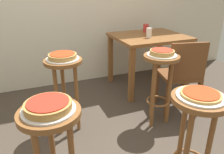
% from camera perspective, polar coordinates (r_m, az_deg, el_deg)
% --- Properties ---
extents(ground_plane, '(6.00, 6.00, 0.00)m').
position_cam_1_polar(ground_plane, '(2.13, -2.70, -18.07)').
color(ground_plane, '#42382D').
extents(stool_foreground, '(0.35, 0.35, 0.75)m').
position_cam_1_polar(stool_foreground, '(1.57, 20.55, -11.66)').
color(stool_foreground, brown).
rests_on(stool_foreground, ground_plane).
extents(serving_plate_foreground, '(0.30, 0.30, 0.01)m').
position_cam_1_polar(serving_plate_foreground, '(1.47, 21.71, -4.58)').
color(serving_plate_foreground, white).
rests_on(serving_plate_foreground, stool_foreground).
extents(pizza_foreground, '(0.25, 0.25, 0.02)m').
position_cam_1_polar(pizza_foreground, '(1.46, 21.80, -4.03)').
color(pizza_foreground, tan).
rests_on(pizza_foreground, serving_plate_foreground).
extents(stool_middle, '(0.35, 0.35, 0.75)m').
position_cam_1_polar(stool_middle, '(1.39, -14.90, -15.82)').
color(stool_middle, brown).
rests_on(stool_middle, ground_plane).
extents(serving_plate_middle, '(0.29, 0.29, 0.01)m').
position_cam_1_polar(serving_plate_middle, '(1.27, -15.89, -8.10)').
color(serving_plate_middle, silver).
rests_on(serving_plate_middle, stool_middle).
extents(pizza_middle, '(0.26, 0.26, 0.05)m').
position_cam_1_polar(pizza_middle, '(1.26, -16.03, -6.99)').
color(pizza_middle, '#B78442').
rests_on(pizza_middle, serving_plate_middle).
extents(stool_leftside, '(0.35, 0.35, 0.75)m').
position_cam_1_polar(stool_leftside, '(2.28, 12.16, 0.35)').
color(stool_leftside, brown).
rests_on(stool_leftside, ground_plane).
extents(serving_plate_leftside, '(0.29, 0.29, 0.01)m').
position_cam_1_polar(serving_plate_leftside, '(2.21, 12.62, 5.57)').
color(serving_plate_leftside, white).
rests_on(serving_plate_leftside, stool_leftside).
extents(pizza_leftside, '(0.23, 0.23, 0.05)m').
position_cam_1_polar(pizza_leftside, '(2.20, 12.69, 6.27)').
color(pizza_leftside, tan).
rests_on(pizza_leftside, serving_plate_leftside).
extents(stool_rear, '(0.35, 0.35, 0.75)m').
position_cam_1_polar(stool_rear, '(2.16, -12.02, -0.91)').
color(stool_rear, brown).
rests_on(stool_rear, ground_plane).
extents(serving_plate_rear, '(0.30, 0.30, 0.01)m').
position_cam_1_polar(serving_plate_rear, '(2.09, -12.50, 4.56)').
color(serving_plate_rear, silver).
rests_on(serving_plate_rear, stool_rear).
extents(pizza_rear, '(0.26, 0.26, 0.05)m').
position_cam_1_polar(pizza_rear, '(2.08, -12.57, 5.31)').
color(pizza_rear, tan).
rests_on(pizza_rear, serving_plate_rear).
extents(dining_table, '(0.95, 0.80, 0.75)m').
position_cam_1_polar(dining_table, '(3.13, 9.35, 8.48)').
color(dining_table, brown).
rests_on(dining_table, ground_plane).
extents(cup_near_edge, '(0.07, 0.07, 0.13)m').
position_cam_1_polar(cup_near_edge, '(2.94, 9.46, 11.08)').
color(cup_near_edge, silver).
rests_on(cup_near_edge, dining_table).
extents(cup_far_edge, '(0.08, 0.08, 0.11)m').
position_cam_1_polar(cup_far_edge, '(3.29, 8.66, 12.28)').
color(cup_far_edge, red).
rests_on(cup_far_edge, dining_table).
extents(condiment_shaker, '(0.04, 0.04, 0.09)m').
position_cam_1_polar(condiment_shaker, '(3.11, 9.08, 11.40)').
color(condiment_shaker, white).
rests_on(condiment_shaker, dining_table).
extents(wooden_chair, '(0.48, 0.48, 0.85)m').
position_cam_1_polar(wooden_chair, '(2.58, 17.30, 0.68)').
color(wooden_chair, brown).
rests_on(wooden_chair, ground_plane).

